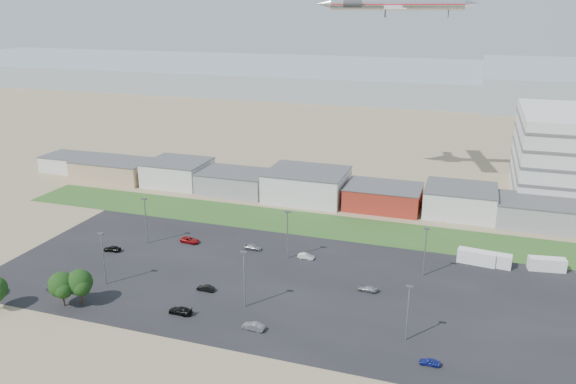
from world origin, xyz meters
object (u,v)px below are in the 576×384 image
at_px(parked_car_2, 430,362).
at_px(parked_car_6, 253,247).
at_px(parked_car_4, 206,288).
at_px(parked_car_12, 367,289).
at_px(parked_car_9, 190,240).
at_px(parked_car_11, 306,256).
at_px(parked_car_3, 180,311).
at_px(box_trailer_a, 477,257).
at_px(parked_car_5, 112,249).
at_px(parked_car_10, 55,288).
at_px(airliner, 397,4).
at_px(parked_car_13, 253,326).

xyz_separation_m(parked_car_2, parked_car_6, (-41.78, 31.40, 0.04)).
distance_m(parked_car_4, parked_car_12, 31.23).
relative_size(parked_car_9, parked_car_11, 1.27).
bearing_deg(parked_car_6, parked_car_4, 177.11).
distance_m(parked_car_3, parked_car_6, 30.14).
distance_m(box_trailer_a, parked_car_5, 80.05).
bearing_deg(parked_car_9, parked_car_10, 159.89).
height_order(box_trailer_a, airliner, airliner).
relative_size(parked_car_5, parked_car_6, 0.97).
bearing_deg(parked_car_5, parked_car_11, 96.61).
bearing_deg(parked_car_4, parked_car_11, 145.57).
relative_size(box_trailer_a, parked_car_5, 2.03).
bearing_deg(parked_car_6, parked_car_10, 137.15).
height_order(parked_car_9, parked_car_11, parked_car_9).
height_order(parked_car_10, parked_car_11, parked_car_11).
xyz_separation_m(parked_car_9, parked_car_11, (28.18, 0.19, -0.04)).
relative_size(box_trailer_a, parked_car_12, 2.06).
bearing_deg(parked_car_11, parked_car_12, -121.98).
bearing_deg(parked_car_10, parked_car_6, -38.40).
height_order(parked_car_2, parked_car_3, parked_car_3).
bearing_deg(parked_car_13, parked_car_12, 144.60).
xyz_separation_m(box_trailer_a, parked_car_2, (-6.22, -39.91, -0.93)).
bearing_deg(airliner, parked_car_13, -107.18).
distance_m(parked_car_2, parked_car_12, 24.36).
xyz_separation_m(parked_car_10, parked_car_13, (41.47, -0.63, 0.08)).
height_order(parked_car_9, parked_car_13, parked_car_13).
relative_size(box_trailer_a, parked_car_6, 1.97).
relative_size(parked_car_6, parked_car_12, 1.05).
bearing_deg(parked_car_4, parked_car_13, 55.33).
distance_m(parked_car_6, parked_car_9, 15.45).
bearing_deg(airliner, parked_car_5, -137.76).
relative_size(parked_car_5, parked_car_10, 0.98).
relative_size(parked_car_9, parked_car_10, 1.16).
height_order(parked_car_3, parked_car_5, parked_car_5).
distance_m(parked_car_3, parked_car_12, 35.57).
bearing_deg(parked_car_9, parked_car_2, -113.13).
bearing_deg(parked_car_2, parked_car_4, -103.25).
xyz_separation_m(box_trailer_a, parked_car_13, (-35.57, -39.29, -0.82)).
relative_size(parked_car_5, parked_car_11, 1.07).
bearing_deg(parked_car_10, parked_car_12, -66.12).
bearing_deg(parked_car_6, parked_car_9, 94.61).
bearing_deg(parked_car_12, parked_car_5, -86.57).
bearing_deg(parked_car_6, parked_car_13, -156.93).
distance_m(parked_car_11, parked_car_12, 18.63).
xyz_separation_m(parked_car_4, parked_car_5, (-28.23, 10.07, 0.08)).
height_order(parked_car_3, parked_car_10, parked_car_3).
xyz_separation_m(parked_car_6, parked_car_11, (12.76, -0.76, 0.01)).
bearing_deg(parked_car_5, parked_car_3, 48.55).
xyz_separation_m(parked_car_11, parked_car_12, (15.46, -10.39, -0.04)).
height_order(parked_car_3, parked_car_9, parked_car_3).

